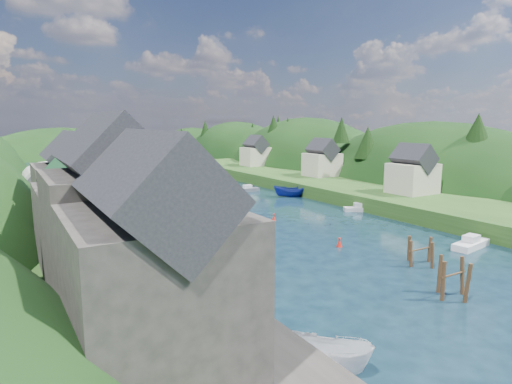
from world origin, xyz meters
TOP-DOWN VIEW (x-y plane):
  - ground at (0.00, 50.00)m, footprint 600.00×600.00m
  - hillside_right at (45.00, 75.00)m, footprint 36.00×245.56m
  - far_hills at (1.22, 174.01)m, footprint 103.00×68.00m
  - hill_trees at (0.80, 64.36)m, footprint 91.39×148.12m
  - quay_left at (-24.00, 20.00)m, footprint 12.00×110.00m
  - terrace_left_grass at (-31.00, 20.00)m, footprint 12.00×110.00m
  - quayside_buildings at (-26.00, 6.39)m, footprint 8.00×35.84m
  - boat_sheds at (-26.00, 39.00)m, footprint 7.00×21.00m
  - terrace_right at (25.00, 40.00)m, footprint 16.00×120.00m
  - right_bank_cottages at (28.00, 48.33)m, footprint 9.00×59.24m
  - piling_cluster_near at (-1.12, -5.30)m, footprint 3.02×2.83m
  - piling_cluster_far at (3.54, 1.55)m, footprint 3.38×3.13m
  - channel_buoy_near at (0.75, 10.44)m, footprint 0.70×0.70m
  - channel_buoy_far at (1.39, 25.25)m, footprint 0.70×0.70m
  - moored_boats at (0.54, 23.21)m, footprint 39.14×86.20m

SIDE VIEW (x-z plane):
  - far_hills at x=1.22m, z-range -32.80..11.20m
  - hillside_right at x=45.00m, z-range -31.41..16.59m
  - ground at x=0.00m, z-range 0.00..0.00m
  - channel_buoy_near at x=0.75m, z-range -0.07..1.03m
  - channel_buoy_far at x=1.39m, z-range -0.07..1.03m
  - moored_boats at x=0.54m, z-range -0.46..1.86m
  - quay_left at x=-24.00m, z-range 0.00..2.00m
  - piling_cluster_far at x=3.54m, z-range -0.57..2.69m
  - terrace_right at x=25.00m, z-range 0.00..2.40m
  - terrace_left_grass at x=-31.00m, z-range 0.00..2.50m
  - piling_cluster_near at x=-1.12m, z-range -0.57..3.31m
  - boat_sheds at x=-26.00m, z-range 1.52..9.02m
  - right_bank_cottages at x=28.00m, z-range 1.64..10.05m
  - quayside_buildings at x=-26.00m, z-range 0.64..13.54m
  - hill_trees at x=0.80m, z-range 5.12..16.99m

